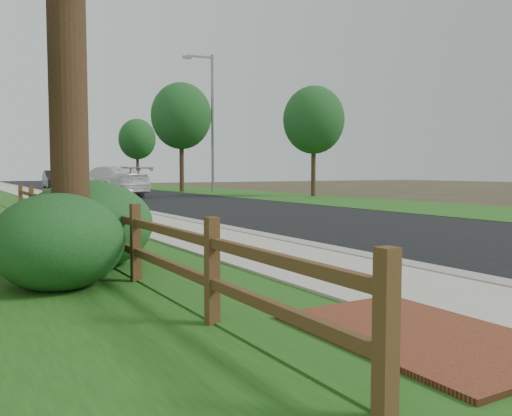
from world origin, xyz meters
TOP-DOWN VIEW (x-y plane):
  - ground at (0.00, 0.00)m, footprint 120.00×120.00m
  - road at (4.60, 35.00)m, footprint 8.00×90.00m
  - curb at (0.40, 35.00)m, footprint 0.40×90.00m
  - wet_gutter at (0.75, 35.00)m, footprint 0.50×90.00m
  - sidewalk at (-0.90, 35.00)m, footprint 2.20×90.00m
  - verge_far at (11.50, 35.00)m, footprint 6.00×90.00m
  - brick_patch at (-2.20, -1.00)m, footprint 1.60×2.40m
  - ranch_fence at (-3.60, 6.40)m, footprint 0.12×16.92m
  - white_suv at (2.63, 27.28)m, footprint 4.07×6.57m
  - dark_car_mid at (7.20, 39.30)m, footprint 3.25×4.71m
  - dark_car_far at (2.31, 42.07)m, footprint 1.88×4.71m
  - streetlight at (11.05, 31.07)m, footprint 2.26×0.48m
  - boulder at (-3.90, 7.94)m, footprint 1.46×1.28m
  - shrub_a at (-4.59, 2.91)m, footprint 2.09×2.09m
  - shrub_b at (-3.90, 4.23)m, footprint 2.35×2.35m
  - tree_near_right at (13.00, 21.26)m, footprint 3.57×3.57m
  - tree_mid_right at (9.00, 31.48)m, footprint 4.26×4.26m
  - tree_far_right at (10.27, 45.24)m, footprint 3.45×3.45m

SIDE VIEW (x-z plane):
  - ground at x=0.00m, z-range 0.00..0.00m
  - road at x=4.60m, z-range 0.00..0.02m
  - verge_far at x=11.50m, z-range 0.00..0.04m
  - wet_gutter at x=0.75m, z-range 0.02..0.02m
  - sidewalk at x=-0.90m, z-range 0.00..0.10m
  - brick_patch at x=-2.20m, z-range 0.00..0.11m
  - curb at x=0.40m, z-range 0.00..0.12m
  - boulder at x=-3.90m, z-range 0.00..0.81m
  - ranch_fence at x=-3.60m, z-range 0.07..1.17m
  - shrub_a at x=-4.59m, z-range 0.00..1.27m
  - shrub_b at x=-3.90m, z-range 0.00..1.40m
  - dark_car_mid at x=7.20m, z-range 0.02..1.51m
  - dark_car_far at x=2.31m, z-range 0.02..1.55m
  - white_suv at x=2.63m, z-range 0.02..1.80m
  - tree_far_right at x=10.27m, z-range 1.27..7.63m
  - tree_near_right at x=13.00m, z-range 1.24..7.67m
  - tree_mid_right at x=9.00m, z-range 1.50..9.21m
  - streetlight at x=11.05m, z-range 0.65..10.43m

